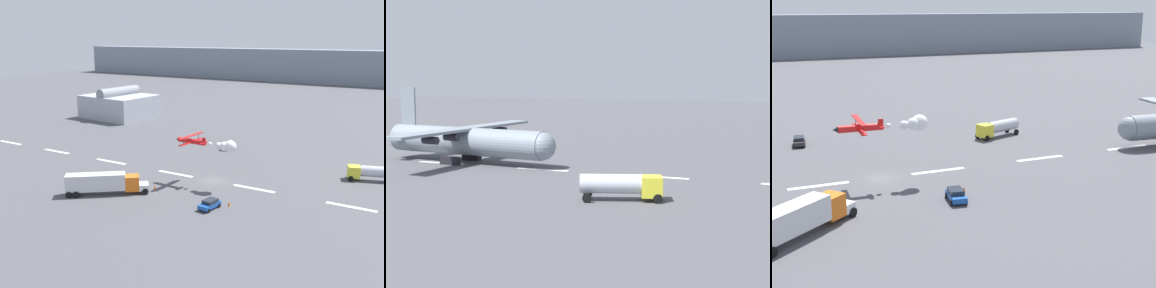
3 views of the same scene
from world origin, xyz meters
The scene contains 5 objects.
runway_stripe_6 centered at (25.45, 0.00, 0.01)m, with size 8.00×0.90×0.01m, color white.
runway_stripe_7 centered at (42.41, 0.00, 0.01)m, with size 8.00×0.90×0.01m, color white.
runway_stripe_8 centered at (59.38, 0.00, 0.01)m, with size 8.00×0.90×0.01m, color white.
cargo_transport_plane centered at (54.75, -1.47, 3.47)m, with size 29.26×30.70×11.45m.
fuel_tanker_truck centered at (25.76, 15.63, 1.74)m, with size 9.11×5.23×2.90m.
Camera 2 is at (7.94, 74.73, 13.62)m, focal length 54.49 mm.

